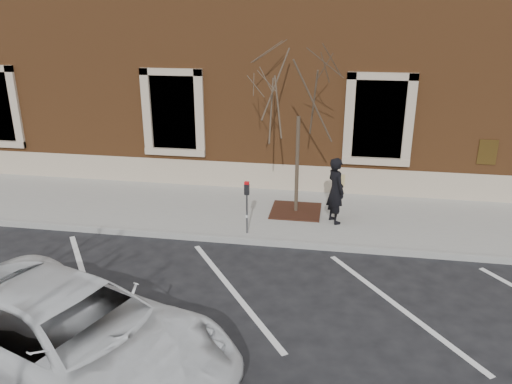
% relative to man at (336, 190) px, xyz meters
% --- Properties ---
extents(ground, '(120.00, 120.00, 0.00)m').
position_rel_man_xyz_m(ground, '(-1.92, -1.30, -1.01)').
color(ground, '#28282B').
rests_on(ground, ground).
extents(sidewalk_near, '(40.00, 3.50, 0.15)m').
position_rel_man_xyz_m(sidewalk_near, '(-1.92, 0.45, -0.93)').
color(sidewalk_near, '#A7A59D').
rests_on(sidewalk_near, ground).
extents(curb_near, '(40.00, 0.12, 0.15)m').
position_rel_man_xyz_m(curb_near, '(-1.92, -1.35, -0.93)').
color(curb_near, '#9E9E99').
rests_on(curb_near, ground).
extents(parking_stripes, '(28.00, 4.40, 0.01)m').
position_rel_man_xyz_m(parking_stripes, '(-1.92, -3.50, -1.00)').
color(parking_stripes, silver).
rests_on(parking_stripes, ground).
extents(building_civic, '(40.00, 8.62, 8.00)m').
position_rel_man_xyz_m(building_civic, '(-1.92, 6.44, 2.99)').
color(building_civic, brown).
rests_on(building_civic, ground).
extents(man, '(0.67, 0.75, 1.71)m').
position_rel_man_xyz_m(man, '(0.00, 0.00, 0.00)').
color(man, black).
rests_on(man, sidewalk_near).
extents(parking_meter, '(0.12, 0.09, 1.33)m').
position_rel_man_xyz_m(parking_meter, '(-2.08, -1.06, 0.07)').
color(parking_meter, '#595B60').
rests_on(parking_meter, sidewalk_near).
extents(tree_grate, '(1.33, 1.33, 0.03)m').
position_rel_man_xyz_m(tree_grate, '(-1.04, 0.53, -0.84)').
color(tree_grate, '#3C1913').
rests_on(tree_grate, sidewalk_near).
extents(sapling, '(2.84, 2.84, 4.74)m').
position_rel_man_xyz_m(sapling, '(-1.04, 0.53, 2.46)').
color(sapling, '#4A3A2D').
rests_on(sapling, sidewalk_near).
extents(white_truck, '(5.78, 4.07, 1.46)m').
position_rel_man_xyz_m(white_truck, '(-3.73, -6.30, -0.27)').
color(white_truck, silver).
rests_on(white_truck, ground).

